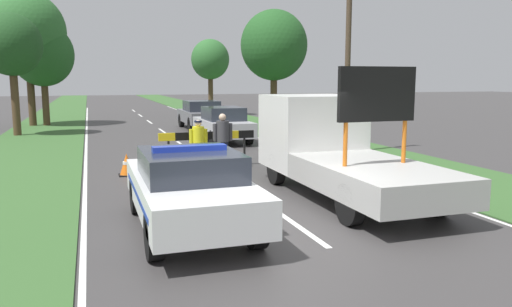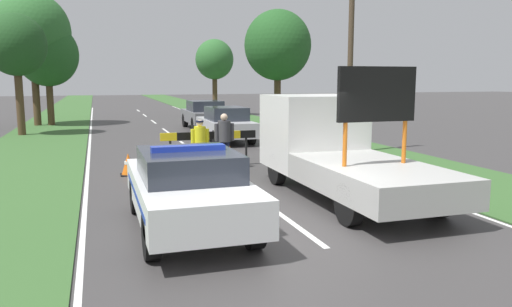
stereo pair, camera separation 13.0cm
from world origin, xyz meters
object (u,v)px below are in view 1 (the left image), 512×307
Objects in this scene: traffic_cone_near_police at (183,175)px; traffic_cone_behind_barrier at (228,153)px; road_barrier at (207,138)px; queued_car_suv_grey at (201,114)px; roadside_tree_near_right at (210,60)px; pedestrian_civilian at (223,137)px; traffic_cone_centre_front at (239,191)px; queued_car_sedan_silver at (223,124)px; police_car at (189,187)px; police_officer at (198,141)px; traffic_cone_near_truck at (127,165)px; utility_pole at (348,52)px; roadside_tree_mid_left at (11,46)px; roadside_tree_near_left at (27,32)px; roadside_tree_mid_right at (274,46)px; roadside_tree_far_left at (43,55)px; work_truck at (332,146)px.

traffic_cone_behind_barrier is (2.12, 3.38, 0.03)m from traffic_cone_near_police.
queued_car_suv_grey is (2.40, 11.98, -0.11)m from road_barrier.
pedestrian_civilian is at bearing -102.41° from roadside_tree_near_right.
traffic_cone_centre_front is 11.26m from queued_car_sedan_silver.
traffic_cone_centre_front is at bearing -102.04° from roadside_tree_near_right.
police_car is at bearing -104.12° from roadside_tree_near_right.
police_officer is at bearing -129.37° from traffic_cone_behind_barrier.
traffic_cone_near_truck is (-2.51, -0.59, -0.61)m from road_barrier.
traffic_cone_near_police is at bearing -152.50° from utility_pole.
roadside_tree_mid_left is at bearing 121.08° from road_barrier.
traffic_cone_near_police is at bearing -105.02° from roadside_tree_near_right.
queued_car_suv_grey is at bearing 3.00° from roadside_tree_mid_left.
road_barrier is 0.39× the size of roadside_tree_near_left.
queued_car_suv_grey is 9.89m from roadside_tree_mid_left.
roadside_tree_near_left reaches higher than traffic_cone_behind_barrier.
traffic_cone_near_truck is at bearing -166.47° from road_barrier.
police_officer is at bearing -119.07° from roadside_tree_mid_right.
queued_car_sedan_silver reaches higher than road_barrier.
police_car is 0.83× the size of roadside_tree_near_right.
roadside_tree_far_left is at bearing 118.84° from pedestrian_civilian.
roadside_tree_near_left is 1.32× the size of roadside_tree_mid_left.
queued_car_suv_grey is 0.60× the size of roadside_tree_near_left.
traffic_cone_near_truck is at bearing 128.02° from traffic_cone_near_police.
roadside_tree_mid_left is (-5.06, 17.79, 3.53)m from police_car.
police_car is 0.65× the size of utility_pole.
road_barrier is at bearing 71.03° from queued_car_sedan_silver.
traffic_cone_centre_front is at bearing -73.31° from traffic_cone_near_police.
police_officer is 0.34× the size of queued_car_sedan_silver.
traffic_cone_behind_barrier is 5.19m from queued_car_sedan_silver.
pedestrian_civilian is at bearing -52.24° from road_barrier.
roadside_tree_far_left reaches higher than road_barrier.
utility_pole reaches higher than traffic_cone_near_truck.
police_car is 0.80× the size of roadside_tree_mid_left.
pedestrian_civilian is (0.77, 0.07, 0.09)m from police_officer.
queued_car_sedan_silver reaches higher than traffic_cone_behind_barrier.
queued_car_sedan_silver is 8.96m from roadside_tree_mid_right.
roadside_tree_mid_left is (-5.66, 13.79, 4.08)m from traffic_cone_near_police.
police_officer is 2.20m from traffic_cone_near_truck.
work_truck is at bearing -67.30° from roadside_tree_near_left.
queued_car_sedan_silver is at bearing -88.35° from work_truck.
roadside_tree_mid_left is 5.34m from roadside_tree_far_left.
traffic_cone_behind_barrier is 0.07× the size of roadside_tree_near_left.
roadside_tree_near_left is at bearing -65.92° from work_truck.
work_truck is at bearing 26.30° from police_car.
roadside_tree_near_right is at bearing 78.20° from traffic_cone_behind_barrier.
roadside_tree_near_left is at bearing 87.87° from roadside_tree_mid_left.
roadside_tree_near_right reaches higher than queued_car_suv_grey.
work_truck is 4.50m from police_officer.
roadside_tree_mid_left is (-7.22, 11.98, 3.31)m from pedestrian_civilian.
roadside_tree_near_left reaches higher than traffic_cone_centre_front.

